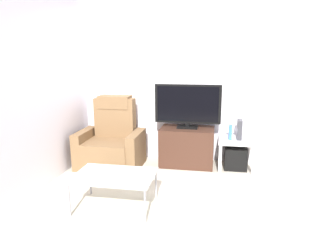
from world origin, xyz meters
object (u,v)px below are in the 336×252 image
Objects in this scene: coffee_table at (114,177)px; tv_stand at (187,147)px; side_table at (236,144)px; subwoofer_box at (236,158)px; recliner_armchair at (112,142)px; cell_phone at (103,173)px; game_console at (239,129)px; television at (188,105)px; book_upright at (230,132)px.

tv_stand is at bearing 66.26° from coffee_table.
side_table reaches higher than coffee_table.
subwoofer_box is at bearing 46.34° from coffee_table.
coffee_table is (0.51, -1.31, -0.00)m from recliner_armchair.
recliner_armchair is 1.20× the size of coffee_table.
side_table reaches higher than cell_phone.
recliner_armchair is 3.62× the size of game_console.
coffee_table is at bearing -133.66° from side_table.
television is at bearing 12.31° from recliner_armchair.
book_upright is 0.73× the size of game_console.
tv_stand is 0.77× the size of recliner_armchair.
tv_stand is 1.64m from coffee_table.
game_console reaches higher than subwoofer_box.
television is 3.42× the size of game_console.
recliner_armchair is at bearing -174.62° from game_console.
television is 1.33m from recliner_armchair.
recliner_armchair is 7.20× the size of cell_phone.
recliner_armchair reaches higher than subwoofer_box.
television reaches higher than cell_phone.
game_console is (0.04, 0.01, 0.45)m from subwoofer_box.
game_console is (0.03, 0.01, 0.22)m from side_table.
game_console is at bearing 12.53° from book_upright.
television is 0.86m from game_console.
television reaches higher than tv_stand.
television is 1.13× the size of coffee_table.
side_table is at bearing -45.00° from subwoofer_box.
television reaches higher than side_table.
television is 6.80× the size of cell_phone.
subwoofer_box is at bearing 37.46° from cell_phone.
television is 1.89× the size of side_table.
tv_stand is at bearing 176.90° from book_upright.
coffee_table is at bearing -134.17° from game_console.
tv_stand is 2.47× the size of subwoofer_box.
subwoofer_box is 2.24× the size of cell_phone.
television is 4.71× the size of book_upright.
recliner_armchair is at bearing -170.77° from tv_stand.
coffee_table is (-0.66, -1.52, -0.59)m from television.
subwoofer_box is 0.45m from game_console.
book_upright is (0.66, -0.05, -0.38)m from television.
television is 0.95m from side_table.
book_upright is (-0.10, -0.02, 0.18)m from side_table.
side_table is 3.60× the size of cell_phone.
book_upright is at bearing -168.69° from subwoofer_box.
game_console is (0.79, -0.01, 0.31)m from tv_stand.
game_console is at bearing 45.83° from coffee_table.
side_table is 2.49× the size of book_upright.
subwoofer_box is at bearing -164.05° from game_console.
book_upright is at bearing 7.04° from recliner_armchair.
book_upright is (0.66, -0.04, 0.27)m from tv_stand.
television reaches higher than game_console.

